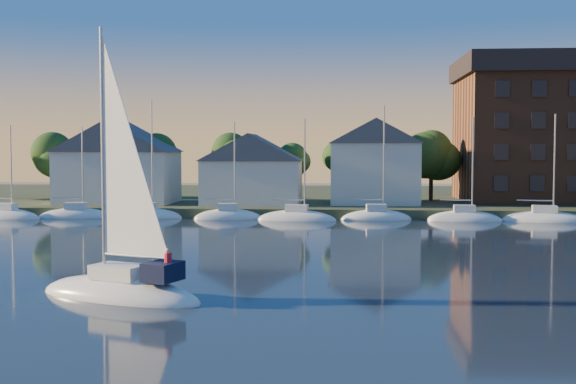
# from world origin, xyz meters

# --- Properties ---
(ground) EXTENTS (260.00, 260.00, 0.00)m
(ground) POSITION_xyz_m (0.00, 0.00, 0.00)
(ground) COLOR black
(ground) RESTS_ON ground
(shoreline_land) EXTENTS (160.00, 50.00, 2.00)m
(shoreline_land) POSITION_xyz_m (0.00, 75.00, 0.00)
(shoreline_land) COLOR #2E3921
(shoreline_land) RESTS_ON ground
(wooden_dock) EXTENTS (120.00, 3.00, 1.00)m
(wooden_dock) POSITION_xyz_m (0.00, 52.00, 0.00)
(wooden_dock) COLOR brown
(wooden_dock) RESTS_ON ground
(clubhouse_west) EXTENTS (13.65, 9.45, 9.64)m
(clubhouse_west) POSITION_xyz_m (-22.00, 58.00, 5.93)
(clubhouse_west) COLOR beige
(clubhouse_west) RESTS_ON shoreline_land
(clubhouse_centre) EXTENTS (11.55, 8.40, 8.08)m
(clubhouse_centre) POSITION_xyz_m (-6.00, 57.00, 5.13)
(clubhouse_centre) COLOR beige
(clubhouse_centre) RESTS_ON shoreline_land
(clubhouse_east) EXTENTS (10.50, 8.40, 9.80)m
(clubhouse_east) POSITION_xyz_m (8.00, 59.00, 6.00)
(clubhouse_east) COLOR beige
(clubhouse_east) RESTS_ON shoreline_land
(tree_line) EXTENTS (93.40, 5.40, 8.90)m
(tree_line) POSITION_xyz_m (2.00, 63.00, 7.18)
(tree_line) COLOR #372719
(tree_line) RESTS_ON shoreline_land
(moored_fleet) EXTENTS (87.50, 2.40, 12.05)m
(moored_fleet) POSITION_xyz_m (0.00, 49.00, 0.10)
(moored_fleet) COLOR white
(moored_fleet) RESTS_ON ground
(hero_sailboat) EXTENTS (9.72, 6.10, 14.40)m
(hero_sailboat) POSITION_xyz_m (-6.53, 9.28, 0.60)
(hero_sailboat) COLOR white
(hero_sailboat) RESTS_ON ground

